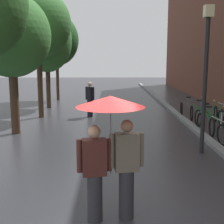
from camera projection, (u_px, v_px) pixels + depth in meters
ground_plane at (115, 215)px, 5.39m from camera, size 80.00×80.00×0.00m
kerb_strip at (175, 113)px, 15.26m from camera, size 0.30×36.00×0.12m
street_tree_1 at (11, 36)px, 10.73m from camera, size 2.80×2.80×5.01m
street_tree_2 at (38, 24)px, 13.70m from camera, size 2.99×2.99×5.81m
street_tree_3 at (47, 40)px, 16.60m from camera, size 2.74×2.74×5.46m
street_tree_4 at (56, 40)px, 19.80m from camera, size 2.88×2.88×5.58m
parked_bicycle_3 at (213, 121)px, 11.62m from camera, size 1.08×0.70×0.96m
parked_bicycle_4 at (210, 117)px, 12.47m from camera, size 1.16×0.83×0.96m
parked_bicycle_5 at (203, 113)px, 13.42m from camera, size 1.16×0.84×0.96m
parked_bicycle_6 at (192, 109)px, 14.50m from camera, size 1.16×0.84×0.96m
couple_under_umbrella at (111, 139)px, 5.05m from camera, size 1.14×1.14×2.14m
street_lamp_post at (206, 69)px, 8.56m from camera, size 0.24×0.24×4.16m
pedestrian_walking_midground at (90, 99)px, 14.40m from camera, size 0.43×0.47×1.66m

